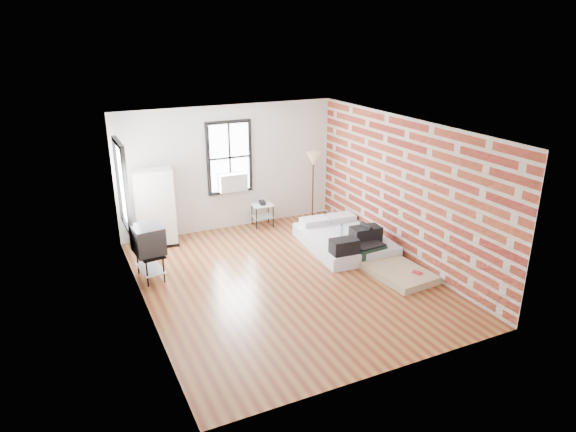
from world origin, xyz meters
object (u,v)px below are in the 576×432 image
tv_stand (148,241)px  wardrobe (155,208)px  mattress_main (345,239)px  mattress_bare (386,264)px  floor_lamp (313,162)px  side_table (262,209)px

tv_stand → wardrobe: bearing=67.9°
mattress_main → mattress_bare: size_ratio=1.24×
mattress_main → mattress_bare: 1.24m
mattress_main → floor_lamp: floor_lamp is taller
mattress_main → mattress_bare: (0.17, -1.23, -0.07)m
mattress_main → side_table: 2.19m
floor_lamp → side_table: bearing=176.9°
wardrobe → floor_lamp: size_ratio=1.01×
mattress_bare → tv_stand: bearing=154.7°
side_table → mattress_bare: bearing=-68.2°
mattress_main → mattress_bare: mattress_main is taller
floor_lamp → mattress_bare: bearing=-90.5°
mattress_bare → floor_lamp: size_ratio=1.07×
wardrobe → tv_stand: bearing=-99.0°
mattress_bare → tv_stand: (-4.13, 1.55, 0.62)m
mattress_main → tv_stand: 4.01m
wardrobe → side_table: (2.44, 0.07, -0.41)m
wardrobe → side_table: wardrobe is taller
wardrobe → floor_lamp: bearing=7.4°
tv_stand → side_table: bearing=22.9°
mattress_bare → tv_stand: tv_stand is taller
mattress_main → tv_stand: size_ratio=2.12×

